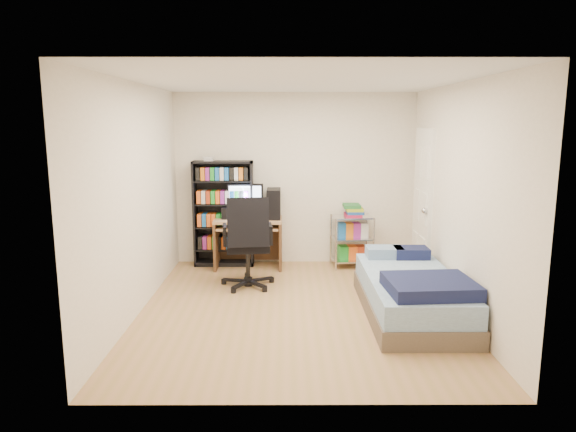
{
  "coord_description": "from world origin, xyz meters",
  "views": [
    {
      "loc": [
        -0.12,
        -5.51,
        2.08
      ],
      "look_at": [
        -0.1,
        0.4,
        0.99
      ],
      "focal_mm": 32.0,
      "sensor_mm": 36.0,
      "label": 1
    }
  ],
  "objects_px": {
    "computer_desk": "(255,223)",
    "office_chair": "(248,258)",
    "bed": "(412,293)",
    "media_shelf": "(224,212)"
  },
  "relations": [
    {
      "from": "media_shelf",
      "to": "office_chair",
      "type": "relative_size",
      "value": 1.35
    },
    {
      "from": "computer_desk",
      "to": "office_chair",
      "type": "relative_size",
      "value": 1.02
    },
    {
      "from": "media_shelf",
      "to": "bed",
      "type": "relative_size",
      "value": 0.81
    },
    {
      "from": "computer_desk",
      "to": "bed",
      "type": "height_order",
      "value": "computer_desk"
    },
    {
      "from": "media_shelf",
      "to": "office_chair",
      "type": "xyz_separation_m",
      "value": [
        0.43,
        -1.05,
        -0.41
      ]
    },
    {
      "from": "office_chair",
      "to": "media_shelf",
      "type": "bearing_deg",
      "value": 105.44
    },
    {
      "from": "computer_desk",
      "to": "bed",
      "type": "xyz_separation_m",
      "value": [
        1.81,
        -1.91,
        -0.4
      ]
    },
    {
      "from": "bed",
      "to": "media_shelf",
      "type": "bearing_deg",
      "value": 138.65
    },
    {
      "from": "media_shelf",
      "to": "bed",
      "type": "height_order",
      "value": "media_shelf"
    },
    {
      "from": "computer_desk",
      "to": "office_chair",
      "type": "xyz_separation_m",
      "value": [
        -0.04,
        -0.96,
        -0.27
      ]
    }
  ]
}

